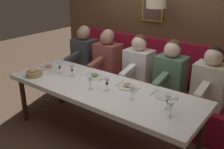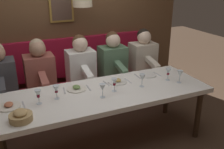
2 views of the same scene
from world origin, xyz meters
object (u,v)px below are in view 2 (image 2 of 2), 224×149
Objects in this scene: wine_glass_1 at (38,94)px; wine_glass_4 at (114,82)px; wine_glass_2 at (56,89)px; bread_bowl at (21,116)px; wine_glass_3 at (168,72)px; diner_near at (113,59)px; wine_glass_6 at (142,78)px; dining_table at (103,96)px; diner_farthest at (0,75)px; wine_glass_5 at (103,88)px; diner_far at (40,69)px; diner_middle at (81,63)px; diner_nearest at (143,55)px; wine_glass_0 at (180,74)px.

wine_glass_1 is 1.00× the size of wine_glass_4.
bread_bowl is (-0.32, 0.41, -0.07)m from wine_glass_2.
wine_glass_1 is at bearing 89.34° from wine_glass_3.
wine_glass_1 and wine_glass_3 have the same top height.
wine_glass_4 is (-0.92, 0.39, 0.04)m from diner_near.
dining_table is at bearing 83.63° from wine_glass_6.
diner_farthest is at bearing 21.95° from wine_glass_1.
diner_near is 4.82× the size of wine_glass_5.
diner_far reaches higher than wine_glass_1.
wine_glass_4 reaches higher than bread_bowl.
wine_glass_6 is 1.47m from bread_bowl.
wine_glass_6 is at bearing -152.30° from diner_middle.
wine_glass_2 is at bearing -52.43° from bread_bowl.
wine_glass_3 is (-0.02, -1.65, 0.00)m from wine_glass_1.
wine_glass_2 is at bearing -176.75° from diner_far.
diner_nearest is 1.65m from diner_far.
diner_near is at bearing -23.11° from wine_glass_4.
diner_far is at bearing -9.95° from wine_glass_1.
dining_table is 0.53m from wine_glass_6.
wine_glass_5 and wine_glass_6 have the same top height.
diner_middle reaches higher than wine_glass_6.
diner_middle and diner_farthest have the same top height.
diner_farthest is 0.95m from wine_glass_1.
wine_glass_3 reaches higher than bread_bowl.
diner_far and diner_farthest have the same top height.
diner_nearest and diner_middle have the same top height.
wine_glass_5 reaches higher than dining_table.
diner_near is at bearing 23.40° from wine_glass_3.
diner_nearest and diner_far have the same top height.
wine_glass_4 is at bearing -96.67° from wine_glass_2.
diner_middle is at bearing -40.38° from wine_glass_1.
diner_near reaches higher than wine_glass_3.
diner_middle is 1.27m from wine_glass_3.
wine_glass_4 is at bearing -126.90° from diner_farthest.
wine_glass_6 is at bearing -120.46° from diner_farthest.
diner_nearest reaches higher than wine_glass_1.
wine_glass_1 and wine_glass_2 have the same top height.
wine_glass_1 is at bearing 170.05° from diner_far.
diner_near is (0.00, 0.54, 0.00)m from diner_nearest.
wine_glass_6 is at bearing 178.55° from diner_near.
wine_glass_6 is (-0.05, -0.49, 0.18)m from dining_table.
wine_glass_5 is at bearing -101.14° from wine_glass_1.
wine_glass_0 is at bearing -96.78° from wine_glass_2.
diner_far is at bearing -90.00° from diner_farthest.
wine_glass_0 is 1.00× the size of wine_glass_3.
wine_glass_5 is (-1.01, -0.53, 0.04)m from diner_far.
wine_glass_6 is (-0.04, 0.41, 0.00)m from wine_glass_3.
diner_middle is at bearing 44.11° from wine_glass_0.
wine_glass_3 is (-0.90, -0.39, 0.04)m from diner_near.
diner_middle is at bearing -90.00° from diner_far.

